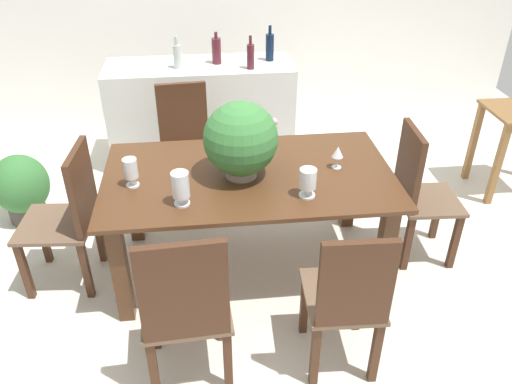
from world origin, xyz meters
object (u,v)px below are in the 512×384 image
(chair_head_end, at_px, (70,212))
(crystal_vase_left, at_px, (181,186))
(crystal_vase_center_near, at_px, (131,170))
(dining_table, at_px, (249,191))
(chair_near_right, at_px, (347,298))
(kitchen_counter, at_px, (202,113))
(potted_plant_floor, at_px, (21,187))
(wine_bottle_tall, at_px, (270,47))
(wine_glass, at_px, (338,153))
(wine_bottle_amber, at_px, (251,56))
(wine_bottle_dark, at_px, (216,51))
(chair_far_left, at_px, (185,140))
(crystal_vase_right, at_px, (308,180))
(flower_centerpiece, at_px, (241,140))
(chair_foot_end, at_px, (418,189))
(chair_near_left, at_px, (186,307))
(wine_bottle_green, at_px, (177,56))

(chair_head_end, relative_size, crystal_vase_left, 4.68)
(crystal_vase_center_near, bearing_deg, dining_table, 5.40)
(chair_near_right, relative_size, crystal_vase_left, 4.64)
(kitchen_counter, relative_size, potted_plant_floor, 3.00)
(dining_table, distance_m, wine_bottle_tall, 1.80)
(crystal_vase_center_near, height_order, wine_bottle_tall, wine_bottle_tall)
(chair_near_right, bearing_deg, kitchen_counter, -72.93)
(crystal_vase_center_near, xyz_separation_m, wine_glass, (1.30, 0.08, -0.00))
(wine_bottle_amber, height_order, wine_bottle_dark, wine_bottle_amber)
(chair_far_left, height_order, crystal_vase_left, chair_far_left)
(chair_head_end, distance_m, crystal_vase_right, 1.53)
(chair_head_end, distance_m, flower_centerpiece, 1.19)
(wine_bottle_dark, bearing_deg, wine_bottle_tall, 3.96)
(chair_head_end, relative_size, crystal_vase_right, 5.43)
(chair_near_right, relative_size, wine_bottle_tall, 3.15)
(chair_foot_end, relative_size, crystal_vase_right, 5.48)
(chair_head_end, height_order, wine_bottle_dark, wine_bottle_dark)
(chair_near_left, bearing_deg, kitchen_counter, -95.98)
(dining_table, xyz_separation_m, wine_bottle_amber, (0.17, 1.50, 0.43))
(chair_near_left, xyz_separation_m, crystal_vase_left, (-0.01, 0.65, 0.31))
(chair_near_right, height_order, flower_centerpiece, flower_centerpiece)
(wine_bottle_tall, relative_size, wine_bottle_amber, 1.09)
(wine_bottle_tall, bearing_deg, crystal_vase_left, -111.19)
(potted_plant_floor, bearing_deg, wine_glass, -18.23)
(crystal_vase_right, xyz_separation_m, kitchen_counter, (-0.59, 1.97, -0.40))
(crystal_vase_center_near, bearing_deg, wine_bottle_tall, 58.61)
(kitchen_counter, xyz_separation_m, wine_bottle_tall, (0.64, 0.04, 0.59))
(potted_plant_floor, bearing_deg, chair_foot_end, -14.90)
(chair_far_left, height_order, crystal_vase_right, chair_far_left)
(chair_foot_end, xyz_separation_m, chair_far_left, (-1.58, 0.94, -0.00))
(chair_head_end, height_order, potted_plant_floor, chair_head_end)
(chair_head_end, height_order, crystal_vase_center_near, chair_head_end)
(chair_near_right, relative_size, potted_plant_floor, 1.75)
(chair_near_right, bearing_deg, dining_table, -64.26)
(chair_far_left, relative_size, flower_centerpiece, 2.02)
(chair_near_left, height_order, wine_glass, chair_near_left)
(crystal_vase_center_near, xyz_separation_m, crystal_vase_right, (1.04, -0.23, -0.00))
(crystal_vase_right, relative_size, wine_bottle_green, 0.66)
(chair_near_left, distance_m, crystal_vase_left, 0.72)
(chair_foot_end, relative_size, wine_bottle_amber, 3.48)
(kitchen_counter, xyz_separation_m, wine_bottle_amber, (0.44, -0.17, 0.58))
(chair_foot_end, bearing_deg, chair_head_end, 93.44)
(kitchen_counter, bearing_deg, chair_near_right, -75.26)
(dining_table, distance_m, chair_head_end, 1.15)
(wine_bottle_tall, bearing_deg, wine_bottle_dark, -176.04)
(chair_near_right, distance_m, chair_far_left, 2.07)
(kitchen_counter, bearing_deg, chair_head_end, -117.49)
(chair_foot_end, relative_size, chair_near_left, 0.97)
(crystal_vase_center_near, distance_m, wine_bottle_green, 1.68)
(wine_bottle_green, bearing_deg, wine_bottle_amber, -7.73)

